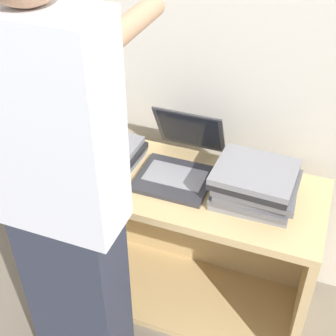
{
  "coord_description": "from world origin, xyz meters",
  "views": [
    {
      "loc": [
        0.52,
        -1.2,
        1.95
      ],
      "look_at": [
        0.0,
        0.17,
        0.84
      ],
      "focal_mm": 50.0,
      "sensor_mm": 36.0,
      "label": 1
    }
  ],
  "objects_px": {
    "laptop_stack_left": "(102,155)",
    "laptop_stack_right": "(255,184)",
    "laptop_open": "(180,162)",
    "person": "(65,206)"
  },
  "relations": [
    {
      "from": "laptop_stack_left",
      "to": "laptop_stack_right",
      "type": "distance_m",
      "value": 0.67
    },
    {
      "from": "laptop_stack_left",
      "to": "laptop_stack_right",
      "type": "height_order",
      "value": "laptop_stack_right"
    },
    {
      "from": "laptop_open",
      "to": "laptop_stack_right",
      "type": "bearing_deg",
      "value": -10.54
    },
    {
      "from": "laptop_stack_right",
      "to": "person",
      "type": "height_order",
      "value": "person"
    },
    {
      "from": "laptop_open",
      "to": "laptop_stack_right",
      "type": "xyz_separation_m",
      "value": [
        0.34,
        -0.06,
        0.02
      ]
    },
    {
      "from": "laptop_stack_left",
      "to": "person",
      "type": "bearing_deg",
      "value": -75.2
    },
    {
      "from": "laptop_stack_left",
      "to": "person",
      "type": "height_order",
      "value": "person"
    },
    {
      "from": "person",
      "to": "laptop_stack_left",
      "type": "bearing_deg",
      "value": 104.8
    },
    {
      "from": "laptop_stack_right",
      "to": "laptop_open",
      "type": "bearing_deg",
      "value": 169.46
    },
    {
      "from": "laptop_stack_right",
      "to": "person",
      "type": "xyz_separation_m",
      "value": [
        -0.54,
        -0.49,
        0.13
      ]
    }
  ]
}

